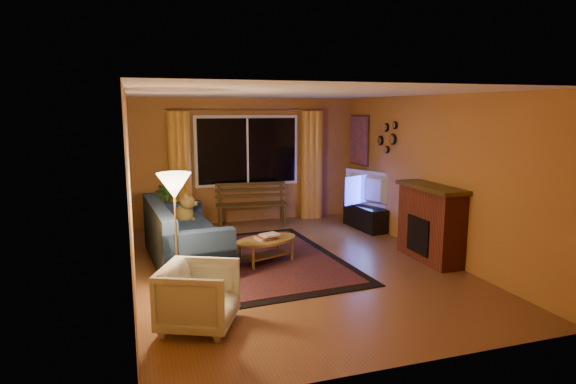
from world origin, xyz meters
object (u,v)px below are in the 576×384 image
object	(u,v)px
floor_lamp	(176,238)
bench	(252,215)
tv_console	(365,217)
armchair	(199,293)
coffee_table	(266,251)
sofa	(185,233)

from	to	relation	value
floor_lamp	bench	bearing A→B (deg)	62.88
tv_console	bench	bearing A→B (deg)	150.44
armchair	floor_lamp	size ratio (longest dim) A/B	0.49
floor_lamp	coffee_table	bearing A→B (deg)	37.11
bench	sofa	size ratio (longest dim) A/B	0.63
sofa	tv_console	bearing A→B (deg)	11.15
sofa	coffee_table	world-z (taller)	sofa
bench	coffee_table	xyz separation A→B (m)	(-0.35, -2.34, -0.02)
tv_console	coffee_table	bearing A→B (deg)	-154.04
bench	floor_lamp	world-z (taller)	floor_lamp
bench	floor_lamp	bearing A→B (deg)	-111.30
sofa	coffee_table	distance (m)	1.25
sofa	coffee_table	bearing A→B (deg)	-25.29
tv_console	sofa	bearing A→B (deg)	-169.32
sofa	armchair	size ratio (longest dim) A/B	2.92
coffee_table	tv_console	size ratio (longest dim) A/B	0.95
bench	tv_console	world-z (taller)	tv_console
bench	armchair	xyz separation A→B (m)	(-1.60, -4.22, 0.17)
bench	tv_console	distance (m)	2.22
sofa	floor_lamp	bearing A→B (deg)	-104.03
floor_lamp	sofa	bearing A→B (deg)	80.63
coffee_table	sofa	bearing A→B (deg)	159.38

